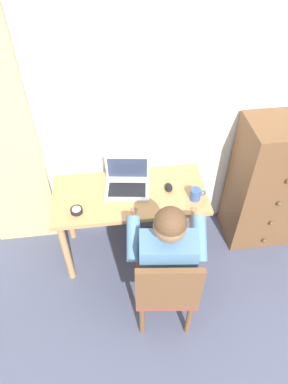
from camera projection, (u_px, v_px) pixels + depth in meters
name	position (u px, v px, depth m)	size (l,w,h in m)	color
wall_back	(171.00, 107.00, 2.59)	(4.80, 0.05, 2.50)	silver
desk	(130.00, 204.00, 2.77)	(1.19, 0.55, 0.73)	tan
dresser	(268.00, 184.00, 2.93)	(0.58, 0.45, 1.22)	brown
chair	(166.00, 287.00, 2.39)	(0.46, 0.45, 0.88)	brown
person_seated	(166.00, 250.00, 2.38)	(0.57, 0.61, 1.20)	#33384C
laptop	(127.00, 182.00, 2.70)	(0.37, 0.29, 0.24)	silver
computer_mouse	(169.00, 187.00, 2.71)	(0.06, 0.10, 0.03)	black
desk_clock	(77.00, 211.00, 2.54)	(0.09, 0.09, 0.03)	black
coffee_mug	(196.00, 194.00, 2.61)	(0.12, 0.08, 0.09)	#33518C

